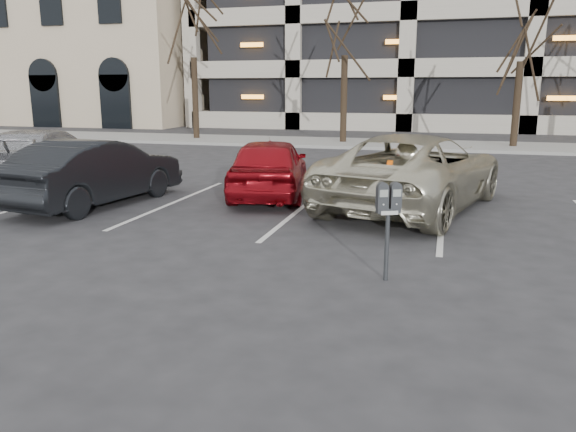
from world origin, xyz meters
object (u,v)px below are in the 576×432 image
tree_a (192,4)px  parking_meter (388,207)px  car_dark (96,172)px  car_red (269,167)px  car_silver (43,157)px  suv_silver (414,171)px  tree_c (526,5)px

tree_a → parking_meter: (10.75, -17.52, -5.12)m
parking_meter → car_dark: (-6.42, 3.20, -0.27)m
car_red → parking_meter: bearing=110.3°
car_red → car_dark: bearing=18.0°
car_silver → parking_meter: bearing=136.4°
suv_silver → car_red: bearing=9.0°
parking_meter → tree_c: bearing=54.6°
tree_c → suv_silver: tree_c is taller
suv_silver → car_dark: (-6.46, -1.48, -0.07)m
car_red → car_silver: 6.04m
car_silver → suv_silver: bearing=162.8°
tree_a → suv_silver: tree_a is taller
tree_a → tree_c: tree_a is taller
tree_c → car_dark: size_ratio=1.82×
suv_silver → car_dark: suv_silver is taller
tree_a → tree_c: size_ratio=1.10×
parking_meter → suv_silver: suv_silver is taller
tree_a → parking_meter: size_ratio=6.73×
tree_a → car_dark: bearing=-73.2°
tree_c → car_dark: 17.94m
car_red → car_silver: car_silver is taller
tree_a → car_red: size_ratio=2.11×
car_dark → car_red: bearing=-142.4°
parking_meter → car_red: size_ratio=0.31×
tree_c → car_dark: tree_c is taller
car_silver → car_red: bearing=165.1°
car_dark → car_silver: 3.36m
tree_c → car_dark: (-9.67, -14.32, -4.83)m
suv_silver → tree_c: bearing=-88.3°
suv_silver → car_dark: size_ratio=1.42×
car_dark → tree_a: bearing=-65.4°
parking_meter → car_silver: size_ratio=0.26×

